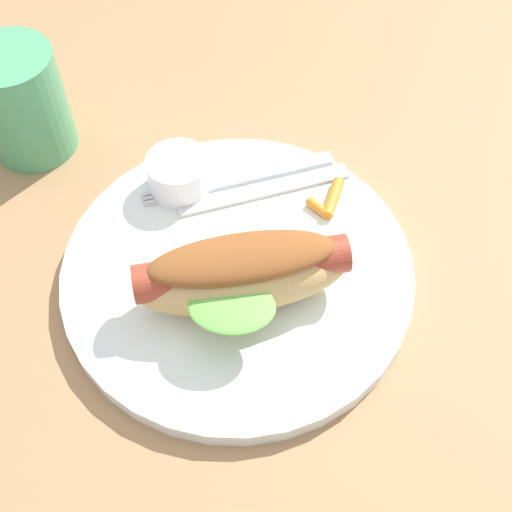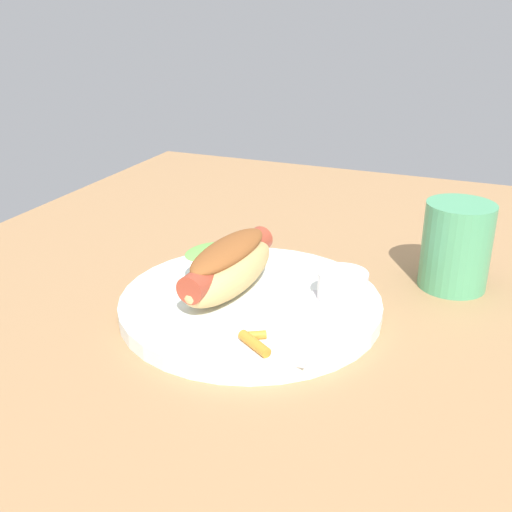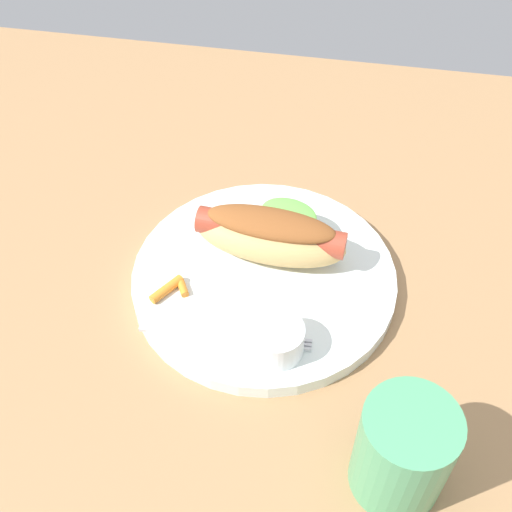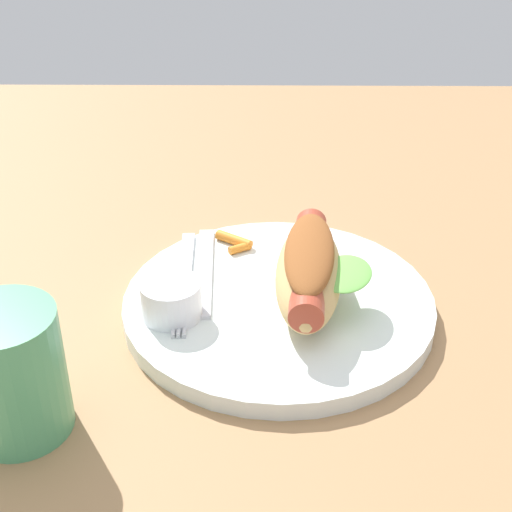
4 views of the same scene
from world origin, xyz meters
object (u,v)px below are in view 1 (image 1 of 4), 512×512
object	(u,v)px
plate	(238,272)
knife	(264,190)
hot_dog	(242,272)
sauce_ramekin	(178,174)
carrot_garnish	(329,200)
fork	(243,177)
drinking_cup	(22,103)

from	to	relation	value
plate	knife	world-z (taller)	knife
hot_dog	knife	xyz separation A→B (cm)	(4.19, 9.29, -2.91)
plate	sauce_ramekin	xyz separation A→B (cm)	(-2.69, 9.00, 2.40)
knife	carrot_garnish	bearing A→B (deg)	148.66
fork	plate	bearing A→B (deg)	70.82
hot_dog	knife	world-z (taller)	hot_dog
drinking_cup	fork	bearing A→B (deg)	-31.63
fork	knife	distance (cm)	2.20
knife	drinking_cup	xyz separation A→B (cm)	(-18.07, 12.07, 3.12)
plate	hot_dog	world-z (taller)	hot_dog
fork	drinking_cup	distance (cm)	19.92
fork	carrot_garnish	bearing A→B (deg)	142.18
sauce_ramekin	plate	bearing A→B (deg)	-73.35
sauce_ramekin	knife	bearing A→B (deg)	-19.05
knife	carrot_garnish	distance (cm)	5.46
plate	carrot_garnish	bearing A→B (deg)	24.93
sauce_ramekin	fork	distance (cm)	5.53
plate	carrot_garnish	distance (cm)	9.70
drinking_cup	knife	bearing A→B (deg)	-33.75
knife	carrot_garnish	world-z (taller)	carrot_garnish
sauce_ramekin	drinking_cup	world-z (taller)	drinking_cup
hot_dog	sauce_ramekin	size ratio (longest dim) A/B	3.14
plate	drinking_cup	distance (cm)	23.85
sauce_ramekin	knife	distance (cm)	7.17
sauce_ramekin	hot_dog	bearing A→B (deg)	-78.02
fork	carrot_garnish	xyz separation A→B (cm)	(6.09, -4.41, 0.26)
drinking_cup	plate	bearing A→B (deg)	-53.06
carrot_garnish	drinking_cup	distance (cm)	27.32
hot_dog	carrot_garnish	world-z (taller)	hot_dog
hot_dog	sauce_ramekin	xyz separation A→B (cm)	(-2.46, 11.58, -1.49)
plate	carrot_garnish	size ratio (longest dim) A/B	7.15
hot_dog	drinking_cup	distance (cm)	25.48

